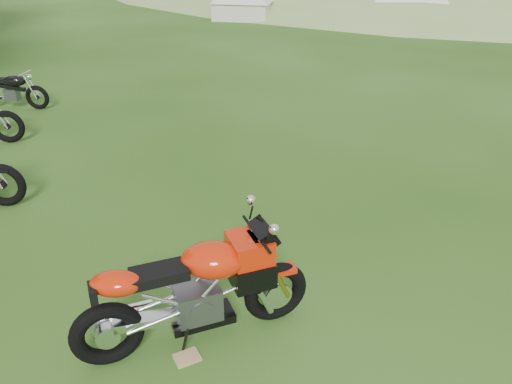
{
  "coord_description": "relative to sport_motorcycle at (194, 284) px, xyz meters",
  "views": [
    {
      "loc": [
        0.21,
        -5.53,
        3.69
      ],
      "look_at": [
        0.25,
        0.4,
        0.62
      ],
      "focal_mm": 35.0,
      "sensor_mm": 36.0,
      "label": 1
    }
  ],
  "objects": [
    {
      "name": "plywood_board",
      "position": [
        -0.08,
        -0.28,
        -0.68
      ],
      "size": [
        0.31,
        0.29,
        0.02
      ],
      "primitive_type": "cube",
      "rotation": [
        0.0,
        0.0,
        0.47
      ],
      "color": "tan",
      "rests_on": "ground"
    },
    {
      "name": "sport_motorcycle",
      "position": [
        0.0,
        0.0,
        0.0
      ],
      "size": [
        2.35,
        1.35,
        1.38
      ],
      "primitive_type": null,
      "rotation": [
        0.0,
        0.0,
        0.36
      ],
      "color": "red",
      "rests_on": "ground"
    },
    {
      "name": "vintage_moto_c",
      "position": [
        -5.09,
        7.63,
        -0.23
      ],
      "size": [
        1.8,
        0.62,
        0.93
      ],
      "primitive_type": null,
      "rotation": [
        0.0,
        0.0,
        -0.12
      ],
      "color": "black",
      "rests_on": "ground"
    },
    {
      "name": "ground",
      "position": [
        0.36,
        1.67,
        -0.69
      ],
      "size": [
        120.0,
        120.0,
        0.0
      ],
      "primitive_type": "plane",
      "color": "#203E0D",
      "rests_on": "ground"
    }
  ]
}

